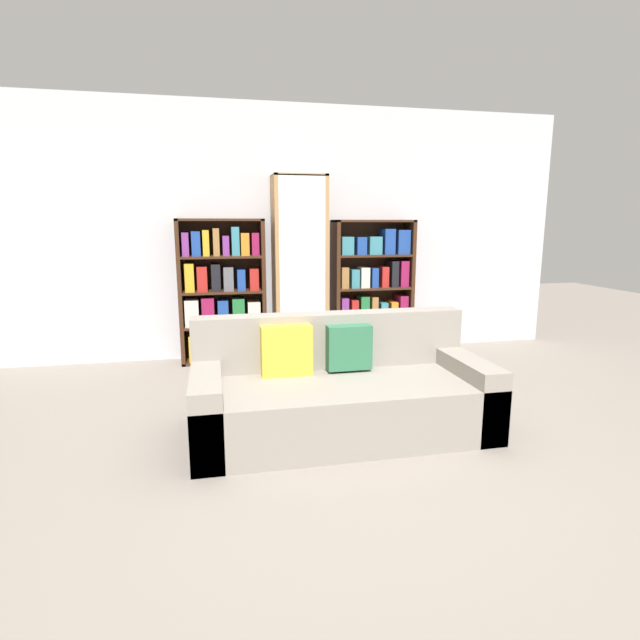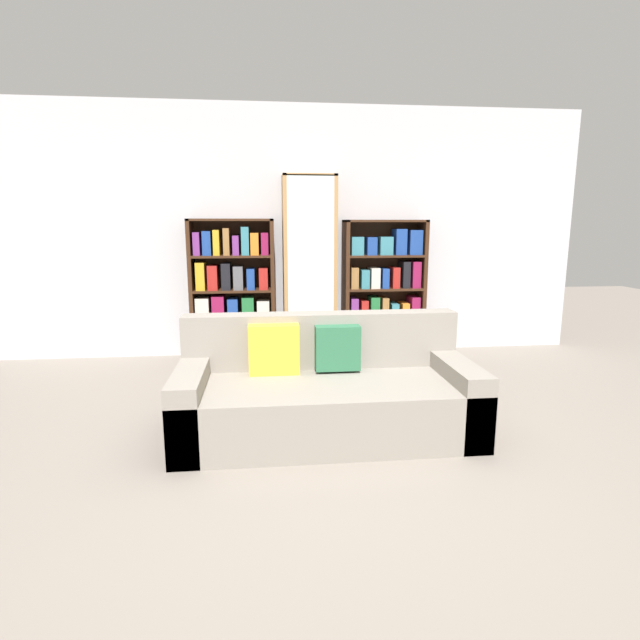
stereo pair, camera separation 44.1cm
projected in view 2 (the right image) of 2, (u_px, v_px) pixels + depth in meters
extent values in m
plane|color=gray|center=(325.00, 466.00, 3.04)|extent=(16.00, 16.00, 0.00)
cube|color=silver|center=(295.00, 233.00, 5.50)|extent=(6.43, 0.06, 2.70)
cube|color=gray|center=(327.00, 407.00, 3.48)|extent=(2.04, 0.91, 0.39)
cube|color=gray|center=(321.00, 340.00, 3.75)|extent=(2.04, 0.20, 0.41)
cube|color=gray|center=(192.00, 404.00, 3.37)|extent=(0.20, 0.91, 0.51)
cube|color=gray|center=(454.00, 394.00, 3.57)|extent=(0.20, 0.91, 0.51)
cube|color=gold|center=(274.00, 350.00, 3.56)|extent=(0.36, 0.12, 0.36)
cube|color=#2D6B47|center=(338.00, 348.00, 3.61)|extent=(0.32, 0.12, 0.32)
cube|color=#3D2314|center=(192.00, 291.00, 5.29)|extent=(0.04, 0.32, 1.50)
cube|color=#3D2314|center=(273.00, 290.00, 5.38)|extent=(0.04, 0.32, 1.50)
cube|color=#3D2314|center=(231.00, 220.00, 5.19)|extent=(0.89, 0.32, 0.02)
cube|color=#3D2314|center=(235.00, 357.00, 5.47)|extent=(0.89, 0.32, 0.02)
cube|color=#3D2314|center=(234.00, 288.00, 5.48)|extent=(0.89, 0.01, 1.50)
cube|color=#3D2314|center=(234.00, 323.00, 5.40)|extent=(0.81, 0.32, 0.02)
cube|color=#3D2314|center=(233.00, 290.00, 5.33)|extent=(0.81, 0.32, 0.02)
cube|color=#3D2314|center=(232.00, 256.00, 5.26)|extent=(0.81, 0.32, 0.02)
cube|color=gold|center=(205.00, 344.00, 5.40)|extent=(0.10, 0.24, 0.28)
cube|color=#AD231E|center=(220.00, 347.00, 5.42)|extent=(0.11, 0.24, 0.21)
cube|color=#5B5B60|center=(234.00, 343.00, 5.43)|extent=(0.10, 0.24, 0.28)
cube|color=gold|center=(249.00, 344.00, 5.45)|extent=(0.11, 0.24, 0.26)
cube|color=#5B5B60|center=(264.00, 344.00, 5.47)|extent=(0.10, 0.24, 0.26)
cube|color=beige|center=(203.00, 310.00, 5.33)|extent=(0.14, 0.24, 0.28)
cube|color=#8E1947|center=(219.00, 309.00, 5.34)|extent=(0.13, 0.24, 0.30)
cube|color=#1E4293|center=(233.00, 310.00, 5.36)|extent=(0.11, 0.24, 0.27)
cube|color=#237038|center=(248.00, 309.00, 5.38)|extent=(0.12, 0.24, 0.28)
cube|color=beige|center=(263.00, 311.00, 5.40)|extent=(0.13, 0.24, 0.24)
cube|color=gold|center=(201.00, 276.00, 5.26)|extent=(0.09, 0.24, 0.29)
cube|color=#AD231E|center=(213.00, 277.00, 5.27)|extent=(0.10, 0.24, 0.26)
cube|color=black|center=(226.00, 276.00, 5.29)|extent=(0.09, 0.24, 0.28)
cube|color=#5B5B60|center=(239.00, 278.00, 5.30)|extent=(0.10, 0.24, 0.25)
cube|color=#1E4293|center=(251.00, 279.00, 5.32)|extent=(0.08, 0.24, 0.22)
cube|color=#AD231E|center=(263.00, 278.00, 5.33)|extent=(0.09, 0.24, 0.23)
cube|color=#7A3384|center=(197.00, 244.00, 5.19)|extent=(0.07, 0.24, 0.24)
cube|color=#1E4293|center=(207.00, 243.00, 5.20)|extent=(0.09, 0.24, 0.25)
cube|color=gold|center=(217.00, 243.00, 5.21)|extent=(0.06, 0.24, 0.26)
cube|color=olive|center=(227.00, 242.00, 5.22)|extent=(0.06, 0.24, 0.28)
cube|color=#7A3384|center=(236.00, 245.00, 5.24)|extent=(0.06, 0.24, 0.20)
cube|color=teal|center=(245.00, 241.00, 5.24)|extent=(0.08, 0.24, 0.29)
cube|color=orange|center=(255.00, 244.00, 5.25)|extent=(0.08, 0.24, 0.23)
cube|color=#8E1947|center=(265.00, 244.00, 5.27)|extent=(0.07, 0.24, 0.23)
cube|color=#AD7F4C|center=(285.00, 269.00, 5.33)|extent=(0.04, 0.36, 1.95)
cube|color=#AD7F4C|center=(333.00, 268.00, 5.39)|extent=(0.04, 0.36, 1.95)
cube|color=#AD7F4C|center=(309.00, 176.00, 5.17)|extent=(0.56, 0.36, 0.02)
cube|color=#AD7F4C|center=(310.00, 355.00, 5.54)|extent=(0.56, 0.36, 0.02)
cube|color=#AD7F4C|center=(308.00, 267.00, 5.53)|extent=(0.56, 0.01, 1.95)
cube|color=silver|center=(311.00, 270.00, 5.19)|extent=(0.48, 0.01, 1.92)
cube|color=#AD7F4C|center=(310.00, 321.00, 5.47)|extent=(0.48, 0.32, 0.02)
cube|color=#AD7F4C|center=(309.00, 286.00, 5.39)|extent=(0.48, 0.32, 0.02)
cube|color=#AD7F4C|center=(309.00, 251.00, 5.32)|extent=(0.48, 0.32, 0.02)
cube|color=#AD7F4C|center=(309.00, 214.00, 5.25)|extent=(0.48, 0.32, 0.02)
cylinder|color=silver|center=(295.00, 352.00, 5.50)|extent=(0.01, 0.01, 0.08)
cone|color=silver|center=(295.00, 344.00, 5.48)|extent=(0.08, 0.08, 0.10)
cylinder|color=silver|center=(305.00, 351.00, 5.53)|extent=(0.01, 0.01, 0.08)
cone|color=silver|center=(305.00, 343.00, 5.52)|extent=(0.08, 0.08, 0.10)
cylinder|color=silver|center=(315.00, 351.00, 5.54)|extent=(0.01, 0.01, 0.08)
cone|color=silver|center=(315.00, 343.00, 5.52)|extent=(0.08, 0.08, 0.10)
cylinder|color=silver|center=(324.00, 350.00, 5.57)|extent=(0.01, 0.01, 0.08)
cone|color=silver|center=(324.00, 342.00, 5.55)|extent=(0.08, 0.08, 0.10)
cylinder|color=silver|center=(294.00, 317.00, 5.42)|extent=(0.01, 0.01, 0.08)
cone|color=silver|center=(293.00, 309.00, 5.41)|extent=(0.06, 0.06, 0.09)
cylinder|color=silver|center=(302.00, 316.00, 5.45)|extent=(0.01, 0.01, 0.08)
cone|color=silver|center=(302.00, 309.00, 5.43)|extent=(0.06, 0.06, 0.09)
cylinder|color=silver|center=(310.00, 316.00, 5.47)|extent=(0.01, 0.01, 0.08)
cone|color=silver|center=(309.00, 308.00, 5.45)|extent=(0.06, 0.06, 0.09)
cylinder|color=silver|center=(317.00, 316.00, 5.48)|extent=(0.01, 0.01, 0.08)
cone|color=silver|center=(317.00, 308.00, 5.47)|extent=(0.06, 0.06, 0.09)
cylinder|color=silver|center=(326.00, 316.00, 5.46)|extent=(0.01, 0.01, 0.08)
cone|color=silver|center=(326.00, 309.00, 5.45)|extent=(0.06, 0.06, 0.09)
cylinder|color=silver|center=(292.00, 281.00, 5.38)|extent=(0.01, 0.01, 0.08)
cone|color=silver|center=(292.00, 273.00, 5.36)|extent=(0.05, 0.05, 0.10)
cylinder|color=silver|center=(299.00, 281.00, 5.38)|extent=(0.01, 0.01, 0.08)
cone|color=silver|center=(299.00, 273.00, 5.36)|extent=(0.05, 0.05, 0.10)
cylinder|color=silver|center=(306.00, 281.00, 5.37)|extent=(0.01, 0.01, 0.08)
cone|color=silver|center=(306.00, 273.00, 5.35)|extent=(0.05, 0.05, 0.10)
cylinder|color=silver|center=(313.00, 281.00, 5.40)|extent=(0.01, 0.01, 0.08)
cone|color=silver|center=(313.00, 273.00, 5.38)|extent=(0.05, 0.05, 0.10)
cylinder|color=silver|center=(320.00, 281.00, 5.40)|extent=(0.01, 0.01, 0.08)
cone|color=silver|center=(320.00, 273.00, 5.39)|extent=(0.05, 0.05, 0.10)
cylinder|color=silver|center=(326.00, 281.00, 5.40)|extent=(0.01, 0.01, 0.08)
cone|color=silver|center=(326.00, 273.00, 5.39)|extent=(0.05, 0.05, 0.10)
cylinder|color=silver|center=(294.00, 246.00, 5.29)|extent=(0.01, 0.01, 0.07)
cone|color=silver|center=(294.00, 239.00, 5.28)|extent=(0.08, 0.08, 0.09)
cylinder|color=silver|center=(304.00, 246.00, 5.31)|extent=(0.01, 0.01, 0.07)
cone|color=silver|center=(304.00, 239.00, 5.30)|extent=(0.08, 0.08, 0.09)
cylinder|color=silver|center=(314.00, 246.00, 5.33)|extent=(0.01, 0.01, 0.07)
cone|color=silver|center=(314.00, 239.00, 5.32)|extent=(0.08, 0.08, 0.09)
cylinder|color=silver|center=(325.00, 246.00, 5.32)|extent=(0.01, 0.01, 0.07)
cone|color=silver|center=(325.00, 239.00, 5.31)|extent=(0.08, 0.08, 0.09)
cylinder|color=silver|center=(295.00, 210.00, 5.24)|extent=(0.01, 0.01, 0.07)
cone|color=silver|center=(295.00, 202.00, 5.22)|extent=(0.09, 0.09, 0.09)
cylinder|color=silver|center=(309.00, 210.00, 5.23)|extent=(0.01, 0.01, 0.07)
cone|color=silver|center=(309.00, 202.00, 5.22)|extent=(0.09, 0.09, 0.09)
cylinder|color=silver|center=(323.00, 210.00, 5.25)|extent=(0.01, 0.01, 0.07)
cone|color=silver|center=(323.00, 202.00, 5.23)|extent=(0.09, 0.09, 0.09)
cube|color=#3D2314|center=(345.00, 289.00, 5.46)|extent=(0.04, 0.32, 1.49)
cube|color=#3D2314|center=(421.00, 288.00, 5.56)|extent=(0.04, 0.32, 1.49)
cube|color=#3D2314|center=(385.00, 221.00, 5.37)|extent=(0.89, 0.32, 0.02)
cube|color=#3D2314|center=(382.00, 353.00, 5.65)|extent=(0.89, 0.32, 0.02)
cube|color=#3D2314|center=(380.00, 287.00, 5.66)|extent=(0.89, 0.01, 1.49)
cube|color=#3D2314|center=(383.00, 320.00, 5.58)|extent=(0.81, 0.32, 0.02)
cube|color=#3D2314|center=(383.00, 288.00, 5.51)|extent=(0.81, 0.32, 0.02)
cube|color=#3D2314|center=(384.00, 256.00, 5.44)|extent=(0.81, 0.32, 0.02)
cube|color=#8E1947|center=(352.00, 341.00, 5.58)|extent=(0.08, 0.24, 0.26)
cube|color=#AD231E|center=(361.00, 342.00, 5.59)|extent=(0.08, 0.24, 0.23)
cube|color=#7A3384|center=(369.00, 341.00, 5.60)|extent=(0.07, 0.24, 0.27)
cube|color=#8E1947|center=(378.00, 342.00, 5.61)|extent=(0.07, 0.24, 0.22)
cube|color=#AD231E|center=(387.00, 341.00, 5.62)|extent=(0.08, 0.24, 0.24)
cube|color=#8E1947|center=(395.00, 343.00, 5.64)|extent=(0.08, 0.24, 0.19)
cube|color=olive|center=(403.00, 343.00, 5.65)|extent=(0.08, 0.24, 0.20)
cube|color=teal|center=(412.00, 342.00, 5.66)|extent=(0.07, 0.24, 0.21)
cube|color=#7A3384|center=(353.00, 309.00, 5.51)|extent=(0.08, 0.24, 0.25)
cube|color=#AD231E|center=(363.00, 310.00, 5.52)|extent=(0.08, 0.24, 0.23)
cube|color=#237038|center=(373.00, 308.00, 5.53)|extent=(0.10, 0.24, 0.26)
cube|color=olive|center=(383.00, 308.00, 5.54)|extent=(0.07, 0.24, 0.25)
cube|color=teal|center=(393.00, 311.00, 5.56)|extent=(0.08, 0.24, 0.19)
cube|color=orange|center=(403.00, 311.00, 5.57)|extent=(0.08, 0.24, 0.19)
cube|color=#8E1947|center=(413.00, 308.00, 5.58)|extent=(0.09, 0.24, 0.26)
cube|color=olive|center=(353.00, 278.00, 5.44)|extent=(0.08, 0.24, 0.23)
cube|color=teal|center=(364.00, 279.00, 5.46)|extent=(0.09, 0.24, 0.20)
cube|color=beige|center=(374.00, 278.00, 5.47)|extent=(0.10, 0.24, 0.22)
cube|color=#1E4293|center=(384.00, 278.00, 5.48)|extent=(0.07, 0.24, 0.21)
cube|color=#AD231E|center=(394.00, 277.00, 5.49)|extent=(0.08, 0.24, 0.23)
cube|color=black|center=(404.00, 274.00, 5.50)|extent=(0.08, 0.24, 0.29)
cube|color=#8E1947|center=(414.00, 274.00, 5.51)|extent=(0.09, 0.24, 0.29)
cube|color=teal|center=(356.00, 246.00, 5.38)|extent=(0.13, 0.24, 0.19)
cube|color=#1E4293|center=(370.00, 246.00, 5.39)|extent=(0.11, 0.24, 0.19)
cube|color=teal|center=(384.00, 246.00, 5.41)|extent=(0.14, 0.24, 0.19)
cube|color=#1E4293|center=(399.00, 242.00, 5.42)|extent=(0.12, 0.24, 0.28)
cube|color=#1E4293|center=(413.00, 242.00, 5.44)|extent=(0.14, 0.24, 0.26)
cylinder|color=#143819|center=(377.00, 366.00, 4.67)|extent=(0.08, 0.08, 0.27)
cylinder|color=#143819|center=(377.00, 348.00, 4.64)|extent=(0.03, 0.03, 0.08)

